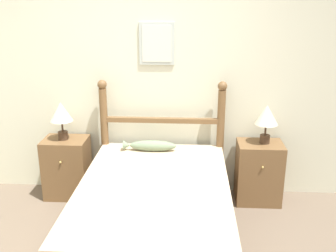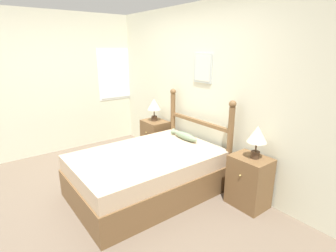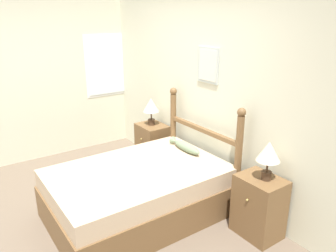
{
  "view_description": "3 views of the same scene",
  "coord_description": "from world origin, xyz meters",
  "px_view_note": "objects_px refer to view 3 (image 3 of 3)",
  "views": [
    {
      "loc": [
        0.51,
        -2.34,
        2.09
      ],
      "look_at": [
        0.3,
        1.06,
        0.96
      ],
      "focal_mm": 42.0,
      "sensor_mm": 36.0,
      "label": 1
    },
    {
      "loc": [
        2.94,
        -1.08,
        1.93
      ],
      "look_at": [
        0.23,
        0.99,
        0.9
      ],
      "focal_mm": 28.0,
      "sensor_mm": 36.0,
      "label": 2
    },
    {
      "loc": [
        3.1,
        -0.96,
        2.2
      ],
      "look_at": [
        0.16,
        1.09,
        0.99
      ],
      "focal_mm": 35.0,
      "sensor_mm": 36.0,
      "label": 3
    }
  ],
  "objects_px": {
    "table_lamp_left": "(151,106)",
    "nightstand_left": "(152,145)",
    "bed": "(138,192)",
    "nightstand_right": "(259,207)",
    "table_lamp_right": "(269,153)",
    "fish_pillow": "(185,147)"
  },
  "relations": [
    {
      "from": "nightstand_left",
      "to": "table_lamp_left",
      "type": "xyz_separation_m",
      "value": [
        -0.01,
        -0.0,
        0.61
      ]
    },
    {
      "from": "table_lamp_right",
      "to": "fish_pillow",
      "type": "height_order",
      "value": "table_lamp_right"
    },
    {
      "from": "nightstand_left",
      "to": "bed",
      "type": "bearing_deg",
      "value": -39.31
    },
    {
      "from": "table_lamp_right",
      "to": "fish_pillow",
      "type": "bearing_deg",
      "value": -175.08
    },
    {
      "from": "table_lamp_left",
      "to": "nightstand_left",
      "type": "bearing_deg",
      "value": 9.79
    },
    {
      "from": "nightstand_left",
      "to": "table_lamp_right",
      "type": "bearing_deg",
      "value": 0.41
    },
    {
      "from": "nightstand_right",
      "to": "table_lamp_right",
      "type": "bearing_deg",
      "value": 21.55
    },
    {
      "from": "nightstand_left",
      "to": "nightstand_right",
      "type": "relative_size",
      "value": 1.0
    },
    {
      "from": "nightstand_right",
      "to": "fish_pillow",
      "type": "relative_size",
      "value": 1.2
    },
    {
      "from": "table_lamp_left",
      "to": "table_lamp_right",
      "type": "bearing_deg",
      "value": 0.47
    },
    {
      "from": "fish_pillow",
      "to": "nightstand_right",
      "type": "bearing_deg",
      "value": 4.33
    },
    {
      "from": "bed",
      "to": "nightstand_left",
      "type": "relative_size",
      "value": 2.98
    },
    {
      "from": "nightstand_left",
      "to": "table_lamp_left",
      "type": "bearing_deg",
      "value": -170.21
    },
    {
      "from": "nightstand_left",
      "to": "fish_pillow",
      "type": "height_order",
      "value": "fish_pillow"
    },
    {
      "from": "table_lamp_right",
      "to": "fish_pillow",
      "type": "xyz_separation_m",
      "value": [
        -1.17,
        -0.1,
        -0.3
      ]
    },
    {
      "from": "nightstand_left",
      "to": "table_lamp_left",
      "type": "relative_size",
      "value": 1.62
    },
    {
      "from": "bed",
      "to": "table_lamp_right",
      "type": "distance_m",
      "value": 1.51
    },
    {
      "from": "table_lamp_left",
      "to": "bed",
      "type": "bearing_deg",
      "value": -38.89
    },
    {
      "from": "nightstand_left",
      "to": "nightstand_right",
      "type": "bearing_deg",
      "value": 0.0
    },
    {
      "from": "nightstand_left",
      "to": "nightstand_right",
      "type": "distance_m",
      "value": 2.06
    },
    {
      "from": "nightstand_right",
      "to": "table_lamp_left",
      "type": "height_order",
      "value": "table_lamp_left"
    },
    {
      "from": "bed",
      "to": "nightstand_right",
      "type": "distance_m",
      "value": 1.33
    }
  ]
}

